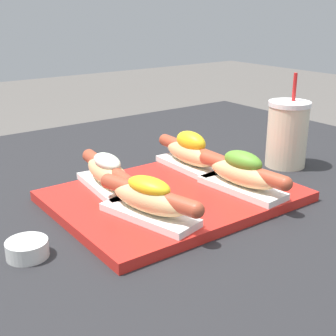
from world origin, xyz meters
The scene contains 8 objects.
patio_table centered at (0.00, 0.00, 0.35)m, with size 1.47×1.12×0.69m.
serving_tray centered at (0.01, -0.08, 0.70)m, with size 0.43×0.32×0.02m.
hot_dog_0 centered at (-0.09, -0.15, 0.74)m, with size 0.10×0.21×0.07m.
hot_dog_1 centered at (0.12, -0.15, 0.74)m, with size 0.07×0.21×0.08m.
hot_dog_2 centered at (-0.08, 0.00, 0.74)m, with size 0.08×0.21×0.07m.
hot_dog_3 centered at (0.12, 0.00, 0.74)m, with size 0.06×0.21×0.08m.
sauce_bowl centered at (-0.28, -0.12, 0.71)m, with size 0.06×0.06×0.03m.
drink_cup centered at (0.33, -0.07, 0.76)m, with size 0.09×0.09×0.21m.
Camera 1 is at (-0.47, -0.71, 1.03)m, focal length 50.00 mm.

